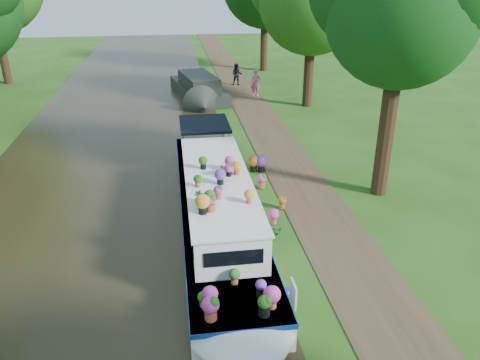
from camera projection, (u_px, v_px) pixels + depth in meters
The scene contains 8 objects.
ground at pixel (298, 244), 13.84m from camera, with size 100.00×100.00×0.00m, color #224E13.
canal_water at pixel (89, 261), 13.04m from camera, with size 10.00×100.00×0.02m, color black.
towpath at pixel (337, 241), 13.99m from camera, with size 2.20×100.00×0.03m, color #453420.
plant_boat at pixel (218, 209), 14.08m from camera, with size 2.29×13.52×2.29m.
second_boat at pixel (199, 89), 29.41m from camera, with size 3.49×8.05×1.49m.
pedestrian_pink at pixel (256, 83), 29.70m from camera, with size 0.61×0.40×1.67m, color #BF4F81.
pedestrian_dark at pixel (237, 74), 32.55m from camera, with size 0.73×0.57×1.49m, color black.
verge_plant at pixel (275, 233), 14.05m from camera, with size 0.36×0.31×0.40m, color #1F6929.
Camera 1 is at (-3.42, -11.46, 7.42)m, focal length 35.00 mm.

